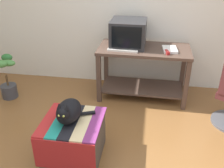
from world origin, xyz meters
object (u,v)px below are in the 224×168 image
at_px(tv_monitor, 128,33).
at_px(ottoman_with_blanket, 73,138).
at_px(desk, 143,64).
at_px(potted_plant, 5,77).
at_px(cat, 68,111).
at_px(stapler, 167,52).
at_px(keyboard, 123,49).
at_px(book, 170,49).

distance_m(tv_monitor, ottoman_with_blanket, 1.63).
relative_size(desk, potted_plant, 1.99).
xyz_separation_m(cat, potted_plant, (-1.27, 1.01, -0.21)).
relative_size(ottoman_with_blanket, stapler, 5.45).
distance_m(desk, potted_plant, 1.96).
relative_size(tv_monitor, stapler, 4.34).
xyz_separation_m(desk, cat, (-0.65, -1.37, 0.04)).
xyz_separation_m(keyboard, potted_plant, (-1.65, -0.22, -0.42)).
height_order(keyboard, stapler, stapler).
bearing_deg(tv_monitor, book, -9.90).
xyz_separation_m(keyboard, cat, (-0.38, -1.23, -0.21)).
xyz_separation_m(desk, potted_plant, (-1.92, -0.36, -0.17)).
xyz_separation_m(cat, stapler, (0.95, 1.19, 0.22)).
height_order(desk, keyboard, keyboard).
distance_m(potted_plant, stapler, 2.27).
height_order(ottoman_with_blanket, potted_plant, potted_plant).
bearing_deg(keyboard, stapler, -0.55).
xyz_separation_m(book, potted_plant, (-2.26, -0.31, -0.42)).
bearing_deg(potted_plant, keyboard, 7.68).
height_order(keyboard, ottoman_with_blanket, keyboard).
relative_size(tv_monitor, cat, 1.29).
bearing_deg(ottoman_with_blanket, desk, 65.36).
distance_m(tv_monitor, potted_plant, 1.84).
bearing_deg(ottoman_with_blanket, potted_plant, 142.06).
bearing_deg(desk, tv_monitor, 167.04).
relative_size(ottoman_with_blanket, potted_plant, 0.96).
xyz_separation_m(book, ottoman_with_blanket, (-0.96, -1.32, -0.54)).
height_order(tv_monitor, ottoman_with_blanket, tv_monitor).
xyz_separation_m(keyboard, stapler, (0.57, -0.04, 0.01)).
relative_size(book, ottoman_with_blanket, 0.43).
bearing_deg(desk, keyboard, -152.86).
bearing_deg(potted_plant, stapler, 4.68).
bearing_deg(tv_monitor, stapler, -23.13).
relative_size(keyboard, stapler, 3.64).
bearing_deg(book, keyboard, -176.92).
xyz_separation_m(book, stapler, (-0.04, -0.13, 0.00)).
distance_m(keyboard, stapler, 0.57).
relative_size(keyboard, potted_plant, 0.64).
bearing_deg(potted_plant, tv_monitor, 13.71).
bearing_deg(keyboard, desk, 29.99).
bearing_deg(cat, tv_monitor, 75.75).
relative_size(keyboard, ottoman_with_blanket, 0.67).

